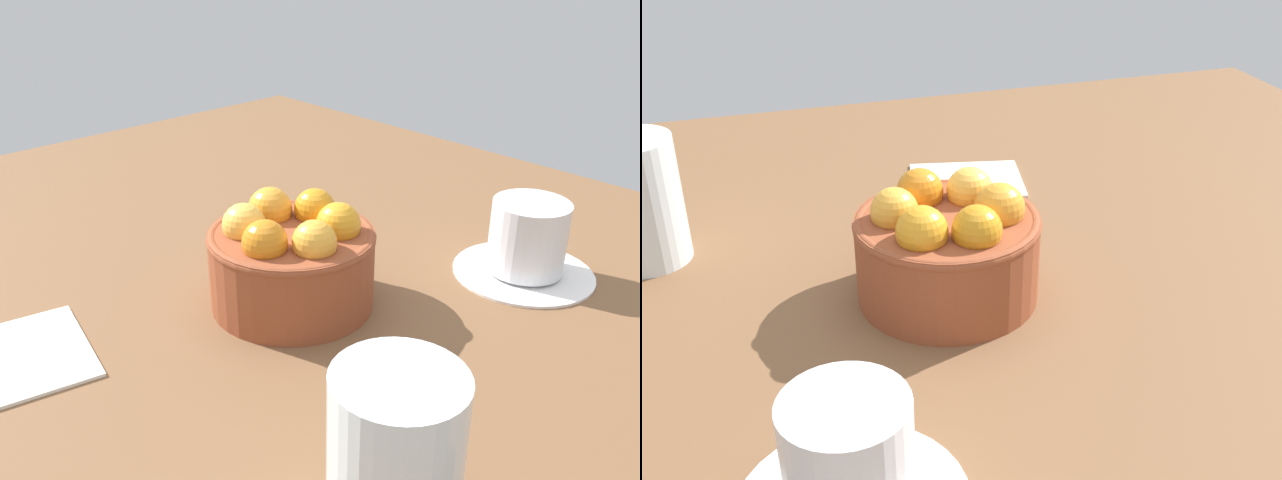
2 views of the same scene
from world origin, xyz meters
The scene contains 4 objects.
ground_plane centered at (0.00, 0.00, -2.20)cm, with size 125.92×103.75×4.40cm, color brown.
terracotta_bowl centered at (0.02, -0.01, 4.71)cm, with size 15.32×15.32×10.08cm.
coffee_cup centered at (-11.81, -20.73, 3.33)cm, with size 14.03×14.03×7.81cm.
folded_napkin centered at (8.45, 21.78, 0.30)cm, with size 12.20×9.63×0.60cm, color white.
Camera 2 is at (-15.39, -54.19, 35.73)cm, focal length 44.10 mm.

